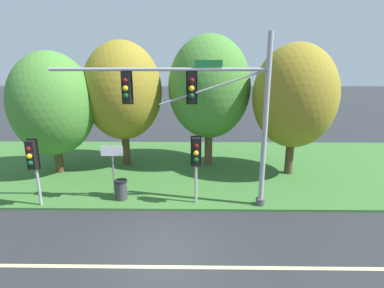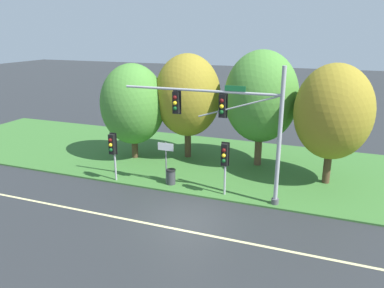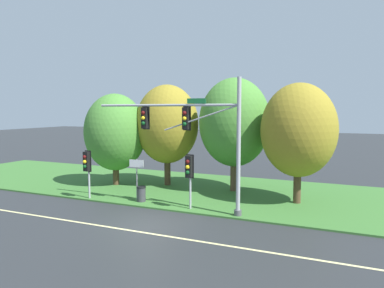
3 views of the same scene
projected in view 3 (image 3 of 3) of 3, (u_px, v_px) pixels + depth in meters
ground_plane at (145, 224)px, 18.73m from camera, size 160.00×160.00×0.00m
lane_stripe at (131, 231)px, 17.64m from camera, size 36.00×0.16×0.01m
grass_verge at (207, 190)px, 26.21m from camera, size 48.00×11.50×0.10m
traffic_signal_mast at (196, 130)px, 20.38m from camera, size 8.91×0.49×7.27m
pedestrian_signal_near_kerb at (87, 164)px, 23.30m from camera, size 0.46×0.55×3.04m
pedestrian_signal_further_along at (189, 170)px, 20.79m from camera, size 0.46×0.55×3.10m
route_sign_post at (137, 173)px, 22.78m from camera, size 0.99×0.08×2.60m
tree_nearest_road at (115, 132)px, 27.55m from camera, size 4.52×4.52×6.75m
tree_left_of_mast at (167, 124)px, 27.41m from camera, size 4.61×4.61×7.40m
tree_behind_signpost at (234, 123)px, 25.41m from camera, size 4.83×4.83×7.74m
tree_mid_verge at (299, 130)px, 22.07m from camera, size 4.46×4.46×7.17m
trash_bin at (141, 194)px, 22.77m from camera, size 0.56×0.56×0.93m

